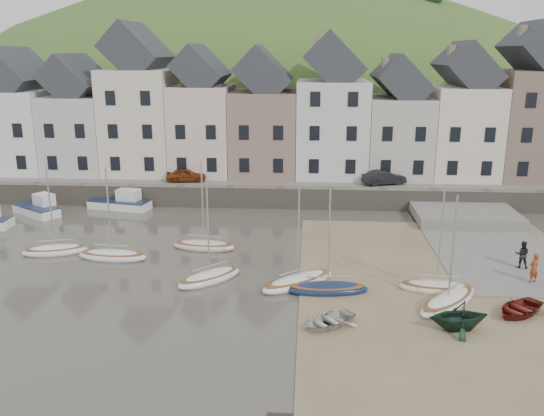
# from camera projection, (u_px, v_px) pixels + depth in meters

# --- Properties ---
(ground) EXTENTS (160.00, 160.00, 0.00)m
(ground) POSITION_uv_depth(u_px,v_px,m) (265.00, 285.00, 32.73)
(ground) COLOR #484338
(ground) RESTS_ON ground
(quay_land) EXTENTS (90.00, 30.00, 1.50)m
(quay_land) POSITION_uv_depth(u_px,v_px,m) (287.00, 165.00, 63.28)
(quay_land) COLOR #405F26
(quay_land) RESTS_ON ground
(quay_street) EXTENTS (70.00, 7.00, 0.10)m
(quay_street) POSITION_uv_depth(u_px,v_px,m) (282.00, 181.00, 52.02)
(quay_street) COLOR slate
(quay_street) RESTS_ON quay_land
(seawall) EXTENTS (70.00, 1.20, 1.80)m
(seawall) POSITION_uv_depth(u_px,v_px,m) (280.00, 197.00, 48.83)
(seawall) COLOR slate
(seawall) RESTS_ON ground
(beach) EXTENTS (18.00, 26.00, 0.06)m
(beach) POSITION_uv_depth(u_px,v_px,m) (457.00, 290.00, 32.03)
(beach) COLOR #786649
(beach) RESTS_ON ground
(slipway) EXTENTS (8.00, 18.00, 0.12)m
(slipway) POSITION_uv_depth(u_px,v_px,m) (486.00, 244.00, 39.46)
(slipway) COLOR slate
(slipway) RESTS_ON ground
(hillside) EXTENTS (134.40, 84.00, 84.00)m
(hillside) POSITION_uv_depth(u_px,v_px,m) (263.00, 241.00, 95.55)
(hillside) COLOR #405F26
(hillside) RESTS_ON ground
(townhouse_terrace) EXTENTS (61.05, 8.00, 13.93)m
(townhouse_terrace) POSITION_uv_depth(u_px,v_px,m) (303.00, 114.00, 53.71)
(townhouse_terrace) COLOR white
(townhouse_terrace) RESTS_ON quay_land
(sailboat_0) EXTENTS (4.46, 2.64, 6.32)m
(sailboat_0) POSITION_uv_depth(u_px,v_px,m) (55.00, 250.00, 37.74)
(sailboat_0) COLOR white
(sailboat_0) RESTS_ON ground
(sailboat_1) EXTENTS (4.69, 1.81, 6.32)m
(sailboat_1) POSITION_uv_depth(u_px,v_px,m) (112.00, 255.00, 36.78)
(sailboat_1) COLOR white
(sailboat_1) RESTS_ON ground
(sailboat_2) EXTENTS (4.47, 1.90, 6.32)m
(sailboat_2) POSITION_uv_depth(u_px,v_px,m) (204.00, 245.00, 38.65)
(sailboat_2) COLOR beige
(sailboat_2) RESTS_ON ground
(sailboat_3) EXTENTS (4.13, 4.09, 6.32)m
(sailboat_3) POSITION_uv_depth(u_px,v_px,m) (210.00, 277.00, 33.22)
(sailboat_3) COLOR white
(sailboat_3) RESTS_ON ground
(sailboat_4) EXTENTS (4.84, 4.34, 6.32)m
(sailboat_4) POSITION_uv_depth(u_px,v_px,m) (298.00, 281.00, 32.65)
(sailboat_4) COLOR white
(sailboat_4) RESTS_ON ground
(sailboat_5) EXTENTS (4.70, 1.91, 6.32)m
(sailboat_5) POSITION_uv_depth(u_px,v_px,m) (328.00, 288.00, 31.64)
(sailboat_5) COLOR #152342
(sailboat_5) RESTS_ON ground
(sailboat_6) EXTENTS (4.45, 4.71, 6.32)m
(sailboat_6) POSITION_uv_depth(u_px,v_px,m) (448.00, 301.00, 30.03)
(sailboat_6) COLOR white
(sailboat_6) RESTS_ON ground
(sailboat_7) EXTENTS (4.32, 1.91, 6.32)m
(sailboat_7) POSITION_uv_depth(u_px,v_px,m) (436.00, 287.00, 31.83)
(sailboat_7) COLOR beige
(sailboat_7) RESTS_ON ground
(motorboat_0) EXTENTS (4.77, 3.99, 1.70)m
(motorboat_0) POSITION_uv_depth(u_px,v_px,m) (38.00, 208.00, 46.77)
(motorboat_0) COLOR white
(motorboat_0) RESTS_ON ground
(motorboat_2) EXTENTS (5.59, 2.77, 1.70)m
(motorboat_2) POSITION_uv_depth(u_px,v_px,m) (122.00, 202.00, 48.47)
(motorboat_2) COLOR white
(motorboat_2) RESTS_ON ground
(rowboat_white) EXTENTS (3.62, 3.49, 0.61)m
(rowboat_white) POSITION_uv_depth(u_px,v_px,m) (328.00, 320.00, 27.66)
(rowboat_white) COLOR silver
(rowboat_white) RESTS_ON beach
(rowboat_green) EXTENTS (3.26, 2.94, 1.52)m
(rowboat_green) POSITION_uv_depth(u_px,v_px,m) (459.00, 315.00, 27.17)
(rowboat_green) COLOR #153021
(rowboat_green) RESTS_ON beach
(rowboat_red) EXTENTS (3.89, 3.77, 0.66)m
(rowboat_red) POSITION_uv_depth(u_px,v_px,m) (519.00, 308.00, 28.89)
(rowboat_red) COLOR maroon
(rowboat_red) RESTS_ON beach
(person_red) EXTENTS (0.77, 0.67, 1.77)m
(person_red) POSITION_uv_depth(u_px,v_px,m) (534.00, 268.00, 32.63)
(person_red) COLOR #8F3A1A
(person_red) RESTS_ON slipway
(person_dark) EXTENTS (1.00, 0.87, 1.73)m
(person_dark) POSITION_uv_depth(u_px,v_px,m) (522.00, 254.00, 34.86)
(person_dark) COLOR black
(person_dark) RESTS_ON slipway
(car_left) EXTENTS (3.73, 1.83, 1.22)m
(car_left) POSITION_uv_depth(u_px,v_px,m) (186.00, 175.00, 51.43)
(car_left) COLOR maroon
(car_left) RESTS_ON quay_street
(car_right) EXTENTS (4.12, 2.50, 1.28)m
(car_right) POSITION_uv_depth(u_px,v_px,m) (384.00, 178.00, 50.29)
(car_right) COLOR black
(car_right) RESTS_ON quay_street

